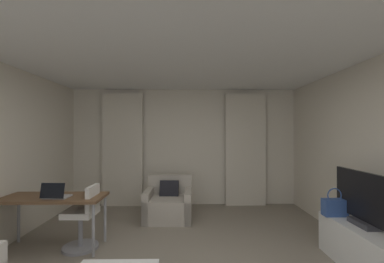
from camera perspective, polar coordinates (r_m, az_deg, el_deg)
wall_window at (r=5.78m, az=-1.75°, el=-3.47°), size 5.12×0.06×2.60m
ceiling at (r=2.92m, az=-2.74°, el=19.96°), size 5.12×6.12×0.06m
curtain_left_panel at (r=5.84m, az=-15.42°, el=-3.92°), size 0.90×0.06×2.50m
curtain_right_panel at (r=5.80m, az=11.98°, el=-3.95°), size 0.90×0.06×2.50m
armchair at (r=4.98m, az=-5.26°, el=-15.99°), size 0.88×0.82×0.78m
desk at (r=4.13m, az=-28.71°, el=-13.56°), size 1.38×0.57×0.73m
desk_chair at (r=4.04m, az=-23.27°, el=-17.91°), size 0.48×0.48×0.88m
laptop at (r=3.98m, az=-28.39°, el=-12.42°), size 0.33×0.26×0.22m
tv_console at (r=3.84m, az=34.73°, el=-20.99°), size 0.50×1.22×0.52m
tv_flatscreen at (r=3.71m, az=34.34°, el=-12.72°), size 0.20×1.05×0.64m
handbag_primary at (r=3.98m, az=29.44°, el=-14.53°), size 0.30×0.14×0.37m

